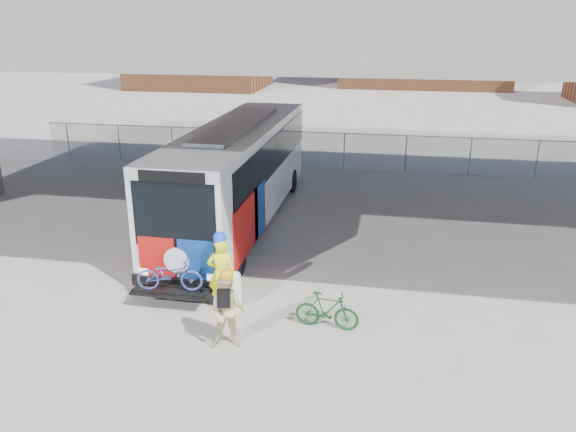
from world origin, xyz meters
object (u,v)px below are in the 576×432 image
(bollard, at_px, (236,289))
(bike_parked, at_px, (327,310))
(bus, at_px, (238,167))
(cyclist_tan, at_px, (228,311))
(cyclist_hivis, at_px, (221,272))

(bollard, relative_size, bike_parked, 0.67)
(bus, relative_size, cyclist_tan, 6.62)
(cyclist_hivis, distance_m, cyclist_tan, 1.93)
(cyclist_hivis, xyz_separation_m, cyclist_tan, (0.72, -1.78, -0.09))
(bus, xyz_separation_m, cyclist_tan, (2.02, -8.11, -1.18))
(bollard, bearing_deg, cyclist_hivis, 180.00)
(bus, height_order, bollard, bus)
(cyclist_hivis, bearing_deg, bollard, 164.18)
(bollard, height_order, cyclist_hivis, cyclist_hivis)
(bollard, xyz_separation_m, cyclist_tan, (0.34, -1.78, 0.37))
(bollard, bearing_deg, bike_parked, -12.22)
(cyclist_hivis, height_order, bike_parked, cyclist_hivis)
(cyclist_hivis, distance_m, bike_parked, 2.90)
(bollard, relative_size, cyclist_hivis, 0.50)
(cyclist_hivis, bearing_deg, cyclist_tan, 96.15)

